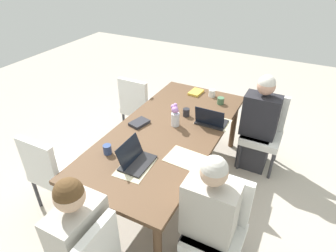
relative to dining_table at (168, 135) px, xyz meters
The scene contains 21 objects.
ground_plane 0.67m from the dining_table, ahead, with size 10.00×10.00×0.00m, color #B2A899.
dining_table is the anchor object (origin of this frame).
person_head_right_left_near 1.39m from the dining_table, ahead, with size 0.40×0.36×1.19m.
chair_far_left_mid 1.08m from the dining_table, 49.24° to the left, with size 0.44×0.44×0.90m.
person_far_left_mid 1.08m from the dining_table, 44.11° to the left, with size 0.36×0.40×1.19m.
chair_far_left_far 1.23m from the dining_table, 136.30° to the left, with size 0.44×0.44×0.90m.
person_far_left_far 1.14m from the dining_table, 135.88° to the left, with size 0.36×0.40×1.19m.
chair_near_right_near 1.20m from the dining_table, 46.34° to the right, with size 0.44×0.44×0.90m.
chair_near_right_mid 1.10m from the dining_table, 130.83° to the right, with size 0.44×0.44×0.90m.
flower_vase 0.23m from the dining_table, 167.99° to the left, with size 0.11×0.09×0.26m.
placemat_head_right_left_near 0.65m from the dining_table, ahead, with size 0.36×0.26×0.00m, color beige.
placemat_far_left_mid 0.51m from the dining_table, 46.33° to the left, with size 0.36×0.26×0.00m, color beige.
placemat_far_left_far 0.52m from the dining_table, 135.04° to the left, with size 0.36×0.26×0.00m, color beige.
laptop_head_right_left_near 0.62m from the dining_table, ahead, with size 0.32×0.22×0.21m.
laptop_far_left_far 0.49m from the dining_table, 131.32° to the left, with size 0.22×0.32×0.21m.
coffee_mug_near_left 0.86m from the dining_table, 159.54° to the left, with size 0.08×0.08×0.08m, color #47704C.
coffee_mug_near_right 0.37m from the dining_table, behind, with size 0.07×0.07×0.09m, color #232328.
coffee_mug_centre_left 0.69m from the dining_table, 27.81° to the right, with size 0.08×0.08×0.09m, color #33477A.
coffee_mug_centre_right 0.96m from the dining_table, behind, with size 0.08×0.08×0.09m, color white.
book_red_cover 0.94m from the dining_table, behind, with size 0.20×0.14×0.03m, color gold.
book_blue_cover 0.34m from the dining_table, 83.49° to the right, with size 0.20×0.14×0.03m, color #28282D.
Camera 1 is at (2.23, 1.14, 2.39)m, focal length 30.89 mm.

